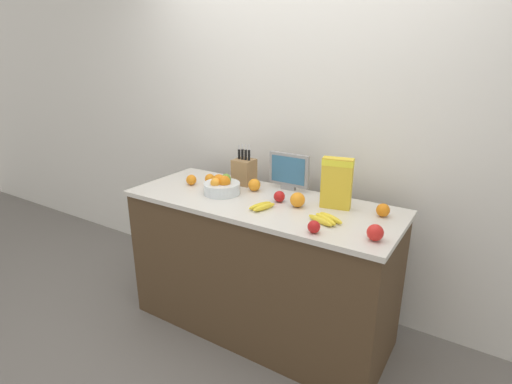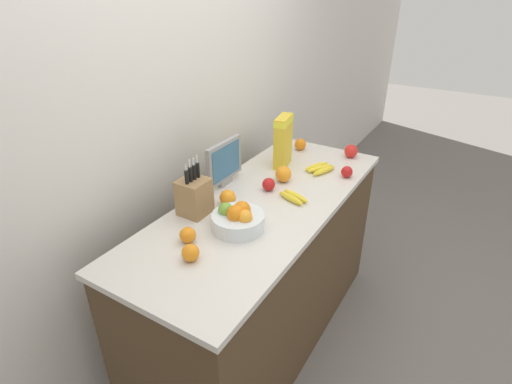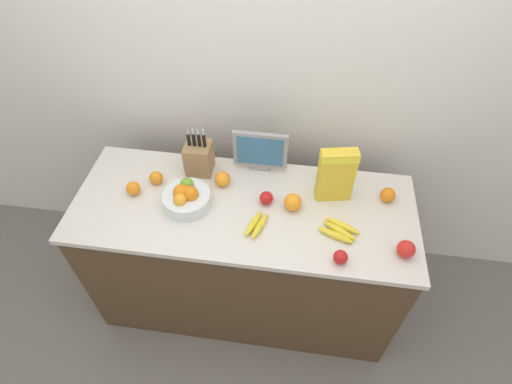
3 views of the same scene
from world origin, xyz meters
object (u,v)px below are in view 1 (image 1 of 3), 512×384
(knife_block, at_px, (244,171))
(orange_by_cereal, at_px, (191,180))
(fruit_bowl, at_px, (222,186))
(apple_middle, at_px, (314,227))
(small_monitor, at_px, (289,171))
(banana_bunch_right, at_px, (326,219))
(banana_bunch_left, at_px, (262,206))
(apple_front, at_px, (375,233))
(apple_rear, at_px, (279,196))
(orange_front_center, at_px, (298,200))
(orange_mid_left, at_px, (383,210))
(orange_back_center, at_px, (254,185))
(cereal_box, at_px, (337,181))
(orange_front_right, at_px, (210,179))

(knife_block, xyz_separation_m, orange_by_cereal, (-0.30, -0.22, -0.05))
(fruit_bowl, height_order, apple_middle, fruit_bowl)
(fruit_bowl, bearing_deg, knife_block, 88.35)
(small_monitor, relative_size, banana_bunch_right, 1.37)
(banana_bunch_left, distance_m, banana_bunch_right, 0.39)
(banana_bunch_left, distance_m, apple_front, 0.68)
(apple_front, bearing_deg, small_monitor, 147.48)
(apple_rear, height_order, orange_by_cereal, orange_by_cereal)
(banana_bunch_right, bearing_deg, orange_front_center, 152.13)
(banana_bunch_left, bearing_deg, orange_mid_left, 22.76)
(orange_by_cereal, bearing_deg, orange_back_center, 15.91)
(small_monitor, xyz_separation_m, banana_bunch_right, (0.43, -0.37, -0.11))
(apple_front, xyz_separation_m, orange_by_cereal, (-1.33, 0.19, -0.01))
(apple_middle, xyz_separation_m, orange_front_center, (-0.23, 0.28, 0.01))
(cereal_box, height_order, apple_rear, cereal_box)
(cereal_box, relative_size, fruit_bowl, 1.27)
(fruit_bowl, distance_m, orange_mid_left, 1.00)
(apple_middle, xyz_separation_m, apple_rear, (-0.37, 0.30, 0.00))
(banana_bunch_right, bearing_deg, orange_by_cereal, 174.05)
(small_monitor, distance_m, orange_front_center, 0.33)
(fruit_bowl, distance_m, apple_middle, 0.79)
(apple_front, bearing_deg, cereal_box, 136.40)
(banana_bunch_left, bearing_deg, cereal_box, 35.29)
(small_monitor, height_order, cereal_box, cereal_box)
(banana_bunch_right, height_order, orange_back_center, orange_back_center)
(apple_middle, relative_size, orange_mid_left, 0.87)
(small_monitor, bearing_deg, orange_front_right, -161.47)
(small_monitor, height_order, apple_rear, small_monitor)
(fruit_bowl, height_order, banana_bunch_left, fruit_bowl)
(cereal_box, height_order, orange_front_right, cereal_box)
(fruit_bowl, distance_m, orange_back_center, 0.22)
(fruit_bowl, height_order, orange_back_center, fruit_bowl)
(knife_block, distance_m, apple_rear, 0.43)
(fruit_bowl, bearing_deg, orange_front_center, 5.14)
(apple_middle, xyz_separation_m, orange_front_right, (-0.95, 0.36, 0.00))
(banana_bunch_right, relative_size, orange_back_center, 2.55)
(orange_by_cereal, bearing_deg, orange_mid_left, 6.00)
(orange_by_cereal, bearing_deg, orange_front_center, 0.94)
(cereal_box, relative_size, apple_front, 3.66)
(banana_bunch_left, xyz_separation_m, orange_mid_left, (0.63, 0.26, 0.02))
(fruit_bowl, bearing_deg, banana_bunch_left, -14.65)
(apple_rear, bearing_deg, banana_bunch_right, -20.95)
(fruit_bowl, bearing_deg, apple_middle, -17.21)
(apple_middle, distance_m, orange_mid_left, 0.47)
(orange_front_center, bearing_deg, banana_bunch_left, -138.25)
(small_monitor, distance_m, orange_front_right, 0.56)
(orange_back_center, relative_size, orange_front_center, 0.92)
(apple_front, height_order, orange_mid_left, apple_front)
(small_monitor, relative_size, banana_bunch_left, 1.60)
(apple_rear, distance_m, orange_back_center, 0.26)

